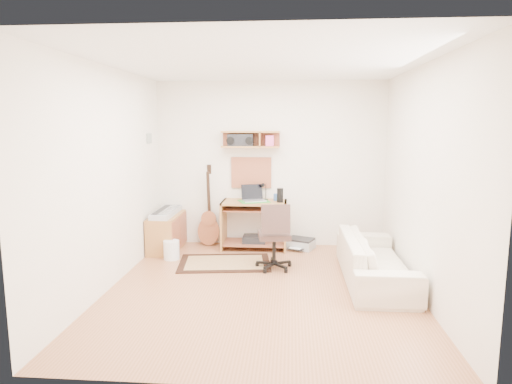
# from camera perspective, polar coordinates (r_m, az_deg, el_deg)

# --- Properties ---
(floor) EXTENTS (3.60, 4.00, 0.01)m
(floor) POSITION_cam_1_polar(r_m,az_deg,el_deg) (5.39, 0.72, -12.37)
(floor) COLOR #AD6F48
(floor) RESTS_ON ground
(ceiling) EXTENTS (3.60, 4.00, 0.01)m
(ceiling) POSITION_cam_1_polar(r_m,az_deg,el_deg) (5.07, 0.78, 16.32)
(ceiling) COLOR white
(ceiling) RESTS_ON ground
(back_wall) EXTENTS (3.60, 0.01, 2.60)m
(back_wall) POSITION_cam_1_polar(r_m,az_deg,el_deg) (7.06, 1.83, 3.57)
(back_wall) COLOR white
(back_wall) RESTS_ON ground
(left_wall) EXTENTS (0.01, 4.00, 2.60)m
(left_wall) POSITION_cam_1_polar(r_m,az_deg,el_deg) (5.49, -18.41, 1.64)
(left_wall) COLOR white
(left_wall) RESTS_ON ground
(right_wall) EXTENTS (0.01, 4.00, 2.60)m
(right_wall) POSITION_cam_1_polar(r_m,az_deg,el_deg) (5.27, 20.75, 1.24)
(right_wall) COLOR white
(right_wall) RESTS_ON ground
(wall_shelf) EXTENTS (0.90, 0.25, 0.26)m
(wall_shelf) POSITION_cam_1_polar(r_m,az_deg,el_deg) (6.92, -0.70, 6.79)
(wall_shelf) COLOR #B1783E
(wall_shelf) RESTS_ON back_wall
(cork_board) EXTENTS (0.64, 0.03, 0.49)m
(cork_board) POSITION_cam_1_polar(r_m,az_deg,el_deg) (7.07, -0.61, 2.52)
(cork_board) COLOR tan
(cork_board) RESTS_ON back_wall
(wall_photo) EXTENTS (0.02, 0.20, 0.15)m
(wall_photo) POSITION_cam_1_polar(r_m,az_deg,el_deg) (6.86, -13.56, 6.70)
(wall_photo) COLOR #4C8CBF
(wall_photo) RESTS_ON left_wall
(desk) EXTENTS (1.00, 0.55, 0.75)m
(desk) POSITION_cam_1_polar(r_m,az_deg,el_deg) (6.94, -0.23, -4.25)
(desk) COLOR #B1783E
(desk) RESTS_ON floor
(laptop) EXTENTS (0.44, 0.44, 0.26)m
(laptop) POSITION_cam_1_polar(r_m,az_deg,el_deg) (6.83, -0.26, -0.16)
(laptop) COLOR silver
(laptop) RESTS_ON desk
(speaker) EXTENTS (0.10, 0.10, 0.22)m
(speaker) POSITION_cam_1_polar(r_m,az_deg,el_deg) (6.78, 3.11, -0.41)
(speaker) COLOR black
(speaker) RESTS_ON desk
(desk_lamp) EXTENTS (0.09, 0.09, 0.27)m
(desk_lamp) POSITION_cam_1_polar(r_m,az_deg,el_deg) (6.97, 1.27, 0.06)
(desk_lamp) COLOR black
(desk_lamp) RESTS_ON desk
(pencil_cup) EXTENTS (0.07, 0.07, 0.11)m
(pencil_cup) POSITION_cam_1_polar(r_m,az_deg,el_deg) (6.94, 2.56, -0.66)
(pencil_cup) COLOR #3661A3
(pencil_cup) RESTS_ON desk
(boombox) EXTENTS (0.39, 0.18, 0.20)m
(boombox) POSITION_cam_1_polar(r_m,az_deg,el_deg) (6.94, -2.00, 6.62)
(boombox) COLOR black
(boombox) RESTS_ON wall_shelf
(rug) EXTENTS (1.36, 0.99, 0.02)m
(rug) POSITION_cam_1_polar(r_m,az_deg,el_deg) (6.32, -4.05, -9.05)
(rug) COLOR tan
(rug) RESTS_ON floor
(task_chair) EXTENTS (0.53, 0.53, 0.92)m
(task_chair) POSITION_cam_1_polar(r_m,az_deg,el_deg) (5.96, 2.35, -5.57)
(task_chair) COLOR #382721
(task_chair) RESTS_ON floor
(cabinet) EXTENTS (0.40, 0.90, 0.55)m
(cabinet) POSITION_cam_1_polar(r_m,az_deg,el_deg) (7.04, -11.40, -5.08)
(cabinet) COLOR #B1783E
(cabinet) RESTS_ON floor
(music_keyboard) EXTENTS (0.28, 0.89, 0.08)m
(music_keyboard) POSITION_cam_1_polar(r_m,az_deg,el_deg) (6.97, -11.48, -2.58)
(music_keyboard) COLOR #B2B5BA
(music_keyboard) RESTS_ON cabinet
(guitar) EXTENTS (0.36, 0.23, 1.30)m
(guitar) POSITION_cam_1_polar(r_m,az_deg,el_deg) (7.12, -6.16, -1.71)
(guitar) COLOR #A25531
(guitar) RESTS_ON floor
(waste_basket) EXTENTS (0.29, 0.29, 0.27)m
(waste_basket) POSITION_cam_1_polar(r_m,az_deg,el_deg) (6.57, -10.81, -7.32)
(waste_basket) COLOR white
(waste_basket) RESTS_ON floor
(printer) EXTENTS (0.50, 0.45, 0.15)m
(printer) POSITION_cam_1_polar(r_m,az_deg,el_deg) (7.03, 5.72, -6.56)
(printer) COLOR #A5A8AA
(printer) RESTS_ON floor
(sofa) EXTENTS (0.55, 1.90, 0.74)m
(sofa) POSITION_cam_1_polar(r_m,az_deg,el_deg) (5.72, 15.04, -7.44)
(sofa) COLOR beige
(sofa) RESTS_ON floor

